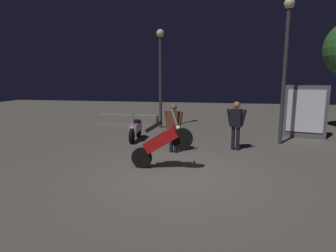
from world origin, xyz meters
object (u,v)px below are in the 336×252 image
(streetlamp_far, at_px, (286,54))
(kiosk_billboard, at_px, (305,112))
(motorcycle_red_foreground, at_px, (161,142))
(person_bystander_far, at_px, (174,124))
(person_rider_beside, at_px, (236,121))
(streetlamp_near, at_px, (160,66))
(motorcycle_pink_parked_left, at_px, (135,129))

(streetlamp_far, height_order, kiosk_billboard, streetlamp_far)
(motorcycle_red_foreground, xyz_separation_m, person_bystander_far, (0.06, 1.73, 0.20))
(motorcycle_red_foreground, bearing_deg, streetlamp_far, 47.18)
(person_bystander_far, height_order, kiosk_billboard, kiosk_billboard)
(person_rider_beside, xyz_separation_m, streetlamp_near, (-3.32, 3.68, 1.97))
(person_rider_beside, relative_size, streetlamp_near, 0.36)
(person_rider_beside, xyz_separation_m, person_bystander_far, (-2.00, -0.68, -0.03))
(motorcycle_pink_parked_left, bearing_deg, streetlamp_near, 168.89)
(motorcycle_pink_parked_left, height_order, streetlamp_near, streetlamp_near)
(motorcycle_red_foreground, relative_size, streetlamp_far, 0.33)
(motorcycle_pink_parked_left, distance_m, person_bystander_far, 2.36)
(person_bystander_far, distance_m, kiosk_billboard, 5.85)
(motorcycle_pink_parked_left, distance_m, person_rider_beside, 3.86)
(motorcycle_pink_parked_left, relative_size, streetlamp_near, 0.36)
(streetlamp_far, distance_m, kiosk_billboard, 2.81)
(motorcycle_red_foreground, height_order, kiosk_billboard, kiosk_billboard)
(kiosk_billboard, bearing_deg, streetlamp_near, 3.01)
(person_bystander_far, xyz_separation_m, streetlamp_near, (-1.32, 4.37, 2.00))
(motorcycle_red_foreground, bearing_deg, kiosk_billboard, 48.40)
(motorcycle_red_foreground, bearing_deg, person_rider_beside, 52.47)
(motorcycle_red_foreground, distance_m, streetlamp_near, 6.60)
(motorcycle_red_foreground, relative_size, motorcycle_pink_parked_left, 1.00)
(streetlamp_near, xyz_separation_m, kiosk_billboard, (6.17, -1.10, -1.89))
(motorcycle_pink_parked_left, xyz_separation_m, streetlamp_far, (5.41, 0.41, 2.78))
(person_rider_beside, distance_m, kiosk_billboard, 3.85)
(person_bystander_far, bearing_deg, person_rider_beside, -56.18)
(person_bystander_far, relative_size, streetlamp_far, 0.31)
(person_rider_beside, bearing_deg, motorcycle_red_foreground, -21.97)
(streetlamp_near, bearing_deg, person_rider_beside, -47.96)
(streetlamp_near, height_order, streetlamp_far, streetlamp_far)
(motorcycle_pink_parked_left, distance_m, streetlamp_near, 3.82)
(motorcycle_red_foreground, bearing_deg, person_bystander_far, 91.05)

